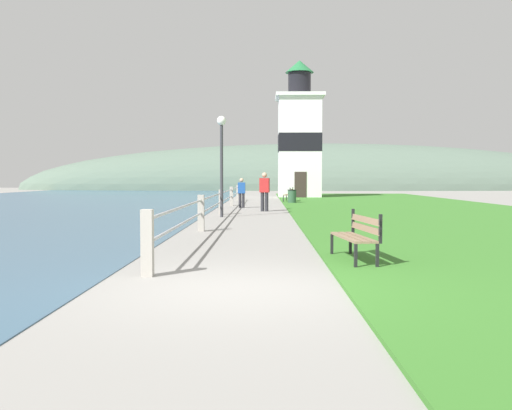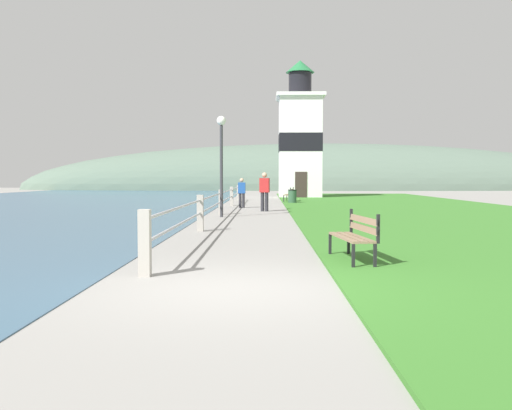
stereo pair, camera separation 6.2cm
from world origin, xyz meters
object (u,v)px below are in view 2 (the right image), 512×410
park_bench_midway (290,194)px  trash_bin (292,197)px  person_by_railing (265,190)px  lighthouse (300,139)px  park_bench_near (356,234)px  lamp_post (221,147)px  person_strolling (242,192)px

park_bench_midway → trash_bin: (0.07, -2.17, -0.12)m
person_by_railing → lighthouse: bearing=3.5°
park_bench_midway → trash_bin: size_ratio=2.39×
park_bench_near → trash_bin: park_bench_near is taller
lamp_post → park_bench_near: bearing=-74.4°
park_bench_midway → lighthouse: 9.52m
lighthouse → trash_bin: lighthouse is taller
park_bench_near → lighthouse: lighthouse is taller
park_bench_near → park_bench_midway: size_ratio=0.88×
park_bench_near → person_strolling: 19.15m
trash_bin → lamp_post: 12.30m
park_bench_near → lighthouse: 34.66m
park_bench_near → lamp_post: bearing=-81.3°
lighthouse → person_by_railing: lighthouse is taller
park_bench_near → lamp_post: (-3.37, 12.07, 2.20)m
person_by_railing → lamp_post: 4.57m
park_bench_near → person_by_railing: 16.03m
lighthouse → person_by_railing: 19.02m
park_bench_midway → person_by_railing: person_by_railing is taller
person_strolling → trash_bin: bearing=-28.6°
person_strolling → lighthouse: bearing=-12.1°
person_strolling → trash_bin: size_ratio=1.82×
lighthouse → lamp_post: size_ratio=2.69×
park_bench_near → person_strolling: size_ratio=1.15×
park_bench_near → person_strolling: person_strolling is taller
lighthouse → person_by_railing: (-2.72, -18.48, -3.59)m
lighthouse → lamp_post: lighthouse is taller
park_bench_near → lighthouse: (1.03, 34.41, 4.02)m
park_bench_midway → lamp_post: (-3.26, -13.79, 2.20)m
person_by_railing → trash_bin: 7.95m
person_strolling → park_bench_near: bearing=-169.3°
park_bench_near → trash_bin: size_ratio=2.10×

